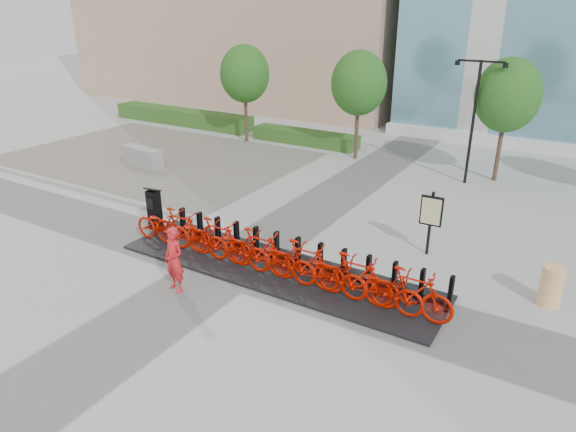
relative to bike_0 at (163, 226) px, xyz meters
The scene contains 28 objects.
ground 2.68m from the bike_0, ahead, with size 120.00×120.00×0.00m, color #AEAEAE.
gravel_patch 10.24m from the bike_0, 136.39° to the left, with size 14.00×14.00×0.00m, color #5C584C.
curb 7.67m from the bike_0, 165.24° to the left, with size 14.00×0.25×0.15m, color #979790.
hedge_a 17.71m from the bike_0, 130.07° to the left, with size 10.00×1.40×0.90m, color #235215.
hedge_b 13.47m from the bike_0, 100.27° to the left, with size 6.00×1.20×0.70m, color #235215.
tree_0 13.53m from the bike_0, 114.14° to the left, with size 2.60×2.60×5.10m.
tree_1 12.45m from the bike_0, 84.78° to the left, with size 2.60×2.60×5.10m.
tree_2 14.55m from the bike_0, 57.76° to the left, with size 2.60×2.60×5.10m.
streetlamp 13.11m from the bike_0, 59.15° to the left, with size 2.00×0.20×5.00m.
dock_pad 3.96m from the bike_0, ahead, with size 9.60×2.40×0.08m, color black.
dock_rail_posts 4.40m from the bike_0, 10.81° to the left, with size 8.74×0.50×0.85m, color black, non-canonical shape.
bike_0 is the anchor object (origin of this frame).
bike_1 0.72m from the bike_0, ahead, with size 0.58×2.07×1.24m, color #AA0E00.
bike_2 1.44m from the bike_0, ahead, with size 0.74×2.13×1.12m, color #AA0E00.
bike_3 2.16m from the bike_0, ahead, with size 0.58×2.07×1.24m, color #AA0E00.
bike_4 2.88m from the bike_0, ahead, with size 0.74×2.13×1.12m, color #AA0E00.
bike_5 3.60m from the bike_0, ahead, with size 0.58×2.07×1.24m, color #AA0E00.
bike_6 4.32m from the bike_0, ahead, with size 0.74×2.13×1.12m, color #AA0E00.
bike_7 5.04m from the bike_0, ahead, with size 0.58×2.07×1.24m, color #AA0E00.
bike_8 5.76m from the bike_0, ahead, with size 0.74×2.13×1.12m, color #AA0E00.
bike_9 6.48m from the bike_0, ahead, with size 0.58×2.07×1.24m, color #AA0E00.
bike_10 7.20m from the bike_0, ahead, with size 0.74×2.13×1.12m, color #AA0E00.
bike_11 7.92m from the bike_0, ahead, with size 0.58×2.07×1.24m, color #AA0E00.
kiosk 1.20m from the bike_0, 146.34° to the left, with size 0.48×0.41×1.46m.
worker_red 2.89m from the bike_0, 40.02° to the right, with size 0.65×0.42×1.77m, color red.
construction_barrel 10.99m from the bike_0, 12.80° to the left, with size 0.55×0.55×1.05m, color orange.
jersey_barrier 8.91m from the bike_0, 140.05° to the left, with size 2.27×0.62×0.88m, color #A5A5A5.
map_sign 8.14m from the bike_0, 26.69° to the left, with size 0.65×0.13×1.99m.
Camera 1 is at (8.24, -10.49, 7.02)m, focal length 32.00 mm.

